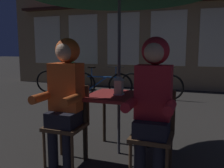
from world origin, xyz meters
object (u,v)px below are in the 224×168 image
object	(u,v)px
cafe_table	(119,103)
bicycle_second	(102,84)
person_right_hooded	(153,95)
chair_left	(69,120)
person_left_hooded	(65,89)
lantern	(119,85)
bicycle_nearest	(64,81)
bicycle_third	(150,85)
potted_plant	(69,72)
chair_right	(153,129)

from	to	relation	value
cafe_table	bicycle_second	xyz separation A→B (m)	(-1.50, 3.20, -0.29)
bicycle_second	person_right_hooded	bearing A→B (deg)	-61.39
chair_left	person_left_hooded	world-z (taller)	person_left_hooded
person_right_hooded	lantern	bearing A→B (deg)	138.83
cafe_table	person_left_hooded	distance (m)	0.67
chair_left	bicycle_nearest	world-z (taller)	chair_left
bicycle_nearest	person_left_hooded	bearing A→B (deg)	-59.15
bicycle_second	bicycle_third	world-z (taller)	same
bicycle_nearest	bicycle_second	bearing A→B (deg)	-9.58
lantern	person_right_hooded	xyz separation A→B (m)	(0.48, -0.42, -0.01)
bicycle_third	cafe_table	bearing A→B (deg)	-86.00
potted_plant	bicycle_second	bearing A→B (deg)	-31.71
bicycle_second	chair_right	bearing A→B (deg)	-61.01
bicycle_third	lantern	bearing A→B (deg)	-85.98
bicycle_third	potted_plant	size ratio (longest dim) A/B	1.83
bicycle_second	potted_plant	xyz separation A→B (m)	(-1.49, 0.92, 0.20)
person_right_hooded	bicycle_nearest	size ratio (longest dim) A/B	0.85
bicycle_nearest	bicycle_second	distance (m)	1.30
cafe_table	lantern	world-z (taller)	lantern
lantern	chair_right	xyz separation A→B (m)	(0.48, -0.36, -0.37)
person_right_hooded	bicycle_third	world-z (taller)	person_right_hooded
cafe_table	bicycle_third	xyz separation A→B (m)	(-0.24, 3.45, -0.29)
chair_left	potted_plant	bearing A→B (deg)	119.21
bicycle_third	potted_plant	bearing A→B (deg)	166.14
lantern	chair_left	distance (m)	0.71
chair_right	potted_plant	xyz separation A→B (m)	(-3.47, 4.50, 0.05)
lantern	bicycle_nearest	size ratio (longest dim) A/B	0.14
lantern	bicycle_third	size ratio (longest dim) A/B	0.14
cafe_table	bicycle_second	distance (m)	3.55
person_right_hooded	bicycle_second	bearing A→B (deg)	118.61
chair_right	potted_plant	distance (m)	5.68
lantern	chair_right	bearing A→B (deg)	-37.07
cafe_table	chair_left	xyz separation A→B (m)	(-0.48, -0.37, -0.15)
chair_left	potted_plant	xyz separation A→B (m)	(-2.51, 4.50, 0.05)
bicycle_nearest	bicycle_second	size ratio (longest dim) A/B	0.98
chair_left	bicycle_third	xyz separation A→B (m)	(0.24, 3.82, -0.14)
chair_right	bicycle_nearest	bearing A→B (deg)	130.69
person_left_hooded	bicycle_nearest	distance (m)	4.51
lantern	potted_plant	bearing A→B (deg)	125.93
cafe_table	bicycle_third	distance (m)	3.47
bicycle_second	potted_plant	size ratio (longest dim) A/B	1.83
person_left_hooded	bicycle_second	world-z (taller)	person_left_hooded
bicycle_third	potted_plant	distance (m)	2.84
person_left_hooded	potted_plant	distance (m)	5.21
chair_right	bicycle_second	xyz separation A→B (m)	(-1.98, 3.57, -0.14)
cafe_table	potted_plant	world-z (taller)	potted_plant
potted_plant	bicycle_nearest	bearing A→B (deg)	-72.95
bicycle_third	potted_plant	world-z (taller)	potted_plant
chair_left	person_left_hooded	xyz separation A→B (m)	(-0.00, -0.06, 0.36)
cafe_table	person_right_hooded	xyz separation A→B (m)	(0.48, -0.43, 0.21)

